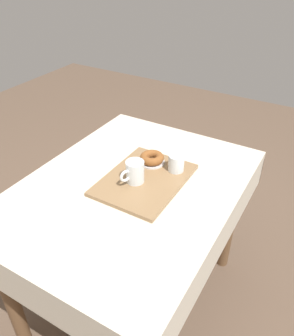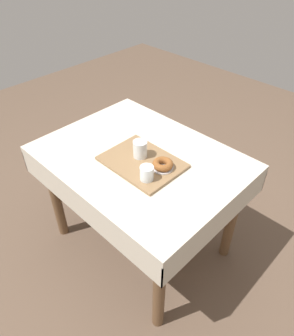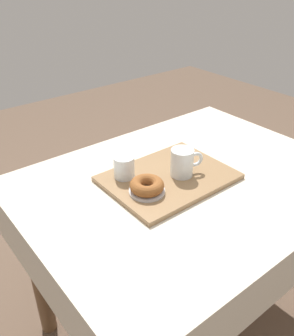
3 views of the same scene
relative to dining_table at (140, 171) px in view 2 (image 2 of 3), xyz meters
name	(u,v)px [view 2 (image 2 of 3)]	position (x,y,z in m)	size (l,w,h in m)	color
ground_plane	(141,241)	(0.00, 0.00, -0.64)	(6.00, 6.00, 0.00)	brown
dining_table	(140,171)	(0.00, 0.00, 0.00)	(1.11, 0.84, 0.75)	beige
serving_tray	(142,162)	(0.06, -0.04, 0.12)	(0.42, 0.31, 0.02)	olive
tea_mug_left	(140,149)	(0.02, -0.01, 0.17)	(0.11, 0.08, 0.09)	white
water_glass_near	(147,174)	(0.18, -0.12, 0.16)	(0.07, 0.07, 0.08)	white
donut_plate_left	(163,167)	(0.17, -0.01, 0.13)	(0.11, 0.11, 0.01)	silver
sugar_donut_left	(163,164)	(0.17, -0.01, 0.15)	(0.11, 0.11, 0.04)	brown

